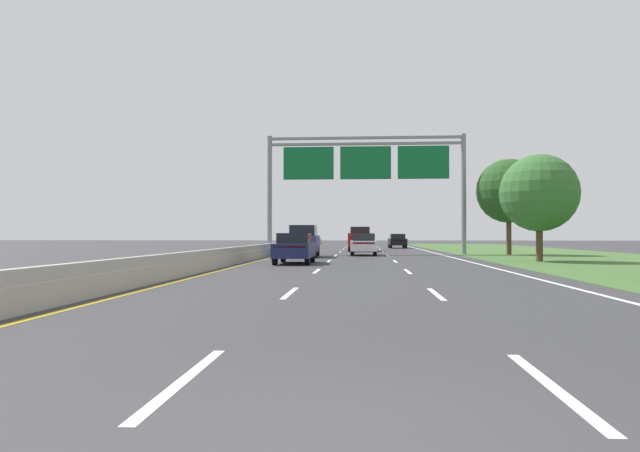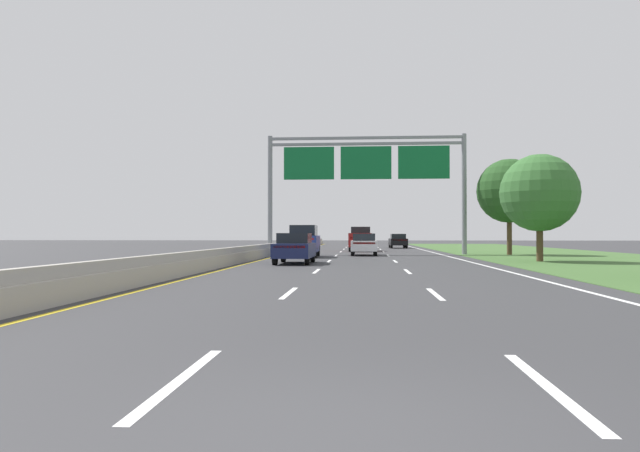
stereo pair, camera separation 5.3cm
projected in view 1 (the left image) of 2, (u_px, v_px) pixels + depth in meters
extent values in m
plane|color=#333335|center=(362.00, 257.00, 39.34)|extent=(220.00, 220.00, 0.00)
cube|color=white|center=(184.00, 379.00, 6.05)|extent=(0.14, 3.00, 0.01)
cube|color=white|center=(290.00, 293.00, 15.03)|extent=(0.14, 3.00, 0.01)
cube|color=white|center=(317.00, 271.00, 24.01)|extent=(0.14, 3.00, 0.01)
cube|color=white|center=(329.00, 261.00, 32.98)|extent=(0.14, 3.00, 0.01)
cube|color=white|center=(336.00, 255.00, 41.96)|extent=(0.14, 3.00, 0.01)
cube|color=white|center=(340.00, 252.00, 50.94)|extent=(0.14, 3.00, 0.01)
cube|color=white|center=(343.00, 249.00, 59.91)|extent=(0.14, 3.00, 0.01)
cube|color=white|center=(346.00, 247.00, 68.89)|extent=(0.14, 3.00, 0.01)
cube|color=white|center=(348.00, 246.00, 77.87)|extent=(0.14, 3.00, 0.01)
cube|color=white|center=(349.00, 245.00, 86.84)|extent=(0.14, 3.00, 0.01)
cube|color=white|center=(552.00, 386.00, 5.79)|extent=(0.14, 3.00, 0.01)
cube|color=white|center=(436.00, 294.00, 14.77)|extent=(0.14, 3.00, 0.01)
cube|color=white|center=(408.00, 271.00, 23.75)|extent=(0.14, 3.00, 0.01)
cube|color=white|center=(395.00, 261.00, 32.72)|extent=(0.14, 3.00, 0.01)
cube|color=white|center=(388.00, 256.00, 41.70)|extent=(0.14, 3.00, 0.01)
cube|color=white|center=(383.00, 252.00, 50.68)|extent=(0.14, 3.00, 0.01)
cube|color=white|center=(380.00, 249.00, 59.65)|extent=(0.14, 3.00, 0.01)
cube|color=white|center=(377.00, 247.00, 68.63)|extent=(0.14, 3.00, 0.01)
cube|color=white|center=(376.00, 246.00, 77.61)|extent=(0.14, 3.00, 0.01)
cube|color=white|center=(374.00, 245.00, 86.59)|extent=(0.14, 3.00, 0.01)
cube|color=white|center=(451.00, 257.00, 38.92)|extent=(0.16, 106.00, 0.01)
cube|color=gold|center=(274.00, 257.00, 39.75)|extent=(0.16, 106.00, 0.01)
cube|color=#3D602D|center=(576.00, 257.00, 38.36)|extent=(14.00, 110.00, 0.02)
cube|color=#A8A399|center=(264.00, 253.00, 39.80)|extent=(0.60, 110.00, 0.55)
cube|color=#A8A399|center=(264.00, 246.00, 39.81)|extent=(0.25, 110.00, 0.30)
cylinder|color=gray|center=(270.00, 195.00, 45.08)|extent=(0.36, 0.36, 9.07)
cylinder|color=gray|center=(464.00, 194.00, 44.05)|extent=(0.36, 0.36, 9.07)
cube|color=gray|center=(365.00, 138.00, 44.62)|extent=(14.70, 0.24, 0.20)
cube|color=gray|center=(366.00, 144.00, 44.62)|extent=(14.70, 0.24, 0.20)
cube|color=#0C602D|center=(309.00, 163.00, 44.72)|extent=(3.83, 0.12, 2.48)
cube|color=#0C602D|center=(366.00, 163.00, 44.42)|extent=(3.83, 0.12, 2.48)
cube|color=#0C602D|center=(423.00, 162.00, 44.11)|extent=(3.83, 0.12, 2.48)
cube|color=maroon|center=(360.00, 241.00, 52.80)|extent=(2.08, 5.43, 1.00)
cube|color=black|center=(360.00, 231.00, 53.66)|extent=(1.75, 1.92, 0.78)
cube|color=#B21414|center=(360.00, 238.00, 50.15)|extent=(1.68, 0.10, 0.12)
cube|color=maroon|center=(360.00, 234.00, 51.08)|extent=(2.03, 1.97, 0.20)
cylinder|color=black|center=(351.00, 246.00, 54.69)|extent=(0.31, 0.84, 0.84)
cylinder|color=black|center=(370.00, 246.00, 54.55)|extent=(0.31, 0.84, 0.84)
cylinder|color=black|center=(350.00, 247.00, 51.03)|extent=(0.31, 0.84, 0.84)
cylinder|color=black|center=(370.00, 247.00, 50.89)|extent=(0.31, 0.84, 0.84)
cube|color=#161E47|center=(295.00, 250.00, 30.26)|extent=(1.84, 4.41, 0.72)
cube|color=black|center=(295.00, 238.00, 30.22)|extent=(1.58, 2.31, 0.52)
cube|color=#B21414|center=(289.00, 247.00, 28.11)|extent=(1.53, 0.09, 0.12)
cylinder|color=black|center=(283.00, 256.00, 31.80)|extent=(0.22, 0.66, 0.66)
cylinder|color=black|center=(313.00, 256.00, 31.68)|extent=(0.22, 0.66, 0.66)
cylinder|color=black|center=(275.00, 258.00, 28.82)|extent=(0.22, 0.66, 0.66)
cylinder|color=black|center=(307.00, 258.00, 28.70)|extent=(0.22, 0.66, 0.66)
cube|color=navy|center=(304.00, 243.00, 39.19)|extent=(1.98, 4.73, 1.05)
cube|color=black|center=(304.00, 230.00, 39.05)|extent=(1.69, 3.03, 0.68)
cube|color=#B21414|center=(301.00, 239.00, 36.88)|extent=(1.60, 0.11, 0.12)
cylinder|color=black|center=(294.00, 251.00, 40.82)|extent=(0.27, 0.76, 0.76)
cylinder|color=black|center=(317.00, 251.00, 40.73)|extent=(0.27, 0.76, 0.76)
cylinder|color=black|center=(289.00, 252.00, 37.63)|extent=(0.27, 0.76, 0.76)
cylinder|color=black|center=(315.00, 252.00, 37.54)|extent=(0.27, 0.76, 0.76)
cube|color=black|center=(397.00, 242.00, 64.62)|extent=(1.90, 4.43, 0.72)
cube|color=black|center=(397.00, 236.00, 64.58)|extent=(1.61, 2.33, 0.52)
cube|color=#B21414|center=(399.00, 240.00, 62.47)|extent=(1.53, 0.11, 0.12)
cylinder|color=black|center=(389.00, 245.00, 66.15)|extent=(0.23, 0.66, 0.66)
cylinder|color=black|center=(403.00, 245.00, 66.07)|extent=(0.23, 0.66, 0.66)
cylinder|color=black|center=(391.00, 245.00, 63.17)|extent=(0.23, 0.66, 0.66)
cylinder|color=black|center=(406.00, 245.00, 63.08)|extent=(0.23, 0.66, 0.66)
cube|color=silver|center=(364.00, 246.00, 42.26)|extent=(1.83, 4.41, 0.72)
cube|color=black|center=(364.00, 237.00, 42.22)|extent=(1.57, 2.31, 0.52)
cube|color=#B21414|center=(364.00, 243.00, 40.11)|extent=(1.53, 0.08, 0.12)
cylinder|color=black|center=(353.00, 250.00, 43.81)|extent=(0.22, 0.66, 0.66)
cylinder|color=black|center=(374.00, 250.00, 43.69)|extent=(0.22, 0.66, 0.66)
cylinder|color=black|center=(352.00, 251.00, 40.82)|extent=(0.22, 0.66, 0.66)
cylinder|color=black|center=(375.00, 251.00, 40.71)|extent=(0.22, 0.66, 0.66)
cylinder|color=#4C3823|center=(539.00, 243.00, 32.32)|extent=(0.36, 0.36, 2.09)
sphere|color=#33662D|center=(539.00, 193.00, 32.36)|extent=(4.27, 4.27, 4.27)
cylinder|color=#4C3823|center=(509.00, 236.00, 42.92)|extent=(0.36, 0.36, 2.82)
sphere|color=#234C1E|center=(509.00, 191.00, 42.97)|extent=(4.68, 4.68, 4.68)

